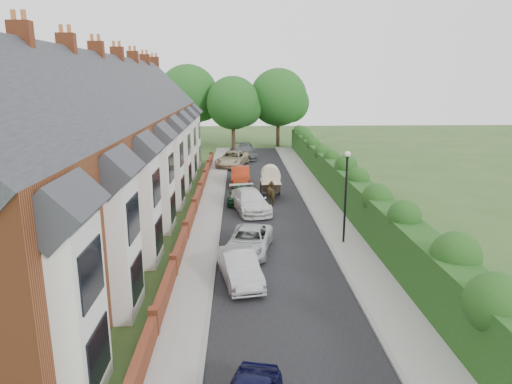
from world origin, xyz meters
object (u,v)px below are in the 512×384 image
lamppost (346,186)px  horse (272,193)px  car_silver_a (240,267)px  car_red (240,175)px  car_white (250,201)px  horse_cart (271,179)px  car_silver_b (249,241)px  car_grey (245,152)px  car_beige (232,159)px  car_green (240,193)px  car_black (245,149)px

lamppost → horse: 9.50m
lamppost → car_silver_a: 7.80m
car_silver_a → car_red: bearing=78.5°
car_white → horse_cart: 4.33m
car_silver_b → horse: horse is taller
car_silver_b → car_grey: bearing=100.0°
car_beige → car_red: bearing=-71.1°
car_red → lamppost: bearing=-70.5°
car_red → horse: 6.97m
car_silver_a → car_green: 13.58m
car_silver_a → car_green: bearing=78.4°
car_white → horse: size_ratio=2.79×
lamppost → horse_cart: 11.19m
car_silver_b → car_grey: (0.22, 29.14, 0.14)m
car_silver_b → horse_cart: size_ratio=1.34×
lamppost → car_grey: lamppost is taller
car_silver_a → car_beige: car_beige is taller
car_beige → car_black: size_ratio=1.35×
car_beige → horse_cart: bearing=-63.0°
car_black → horse: size_ratio=2.27×
car_silver_a → car_white: 11.22m
car_silver_a → car_red: car_red is taller
horse → horse_cart: (-0.00, 1.98, 0.63)m
car_silver_b → car_red: car_red is taller
car_silver_a → car_green: (0.10, 13.58, -0.01)m
car_black → horse: (1.70, -22.45, 0.06)m
car_red → car_beige: (-0.79, 8.27, 0.04)m
car_silver_a → car_white: bearing=75.1°
car_red → car_black: (0.61, 15.87, -0.03)m
horse_cart → car_white: bearing=-113.4°
lamppost → car_beige: (-6.40, 23.40, -2.51)m
car_silver_b → car_red: (-0.39, 16.16, 0.10)m
car_silver_a → car_silver_b: car_silver_a is taller
car_silver_a → car_beige: bearing=80.2°
horse → horse_cart: bearing=-101.8°
car_silver_a → car_beige: 28.01m
car_red → horse_cart: (2.31, -4.60, 0.67)m
car_beige → horse_cart: horse_cart is taller
car_white → car_beige: (-1.40, 16.80, 0.04)m
car_silver_a → horse: size_ratio=2.28×
car_red → car_green: bearing=-91.0°
car_white → car_black: 24.40m
car_beige → car_silver_a: bearing=-75.2°
car_green → car_grey: (0.63, 19.13, 0.10)m
car_black → horse_cart: 20.56m
car_silver_b → car_green: (-0.41, 10.01, 0.04)m
car_silver_b → car_white: 7.64m
car_beige → car_white: bearing=-71.8°
car_silver_b → horse: bearing=89.1°
car_beige → car_black: (1.40, 7.60, -0.07)m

